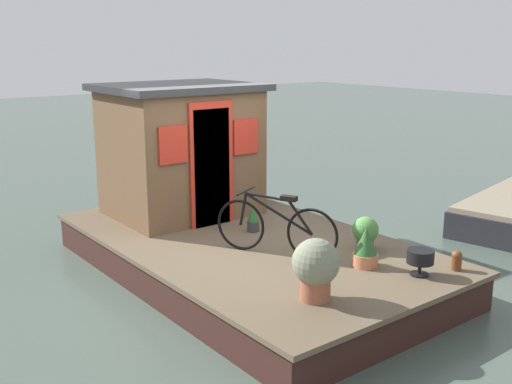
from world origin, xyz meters
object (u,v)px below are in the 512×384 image
at_px(potted_plant_basil, 316,267).
at_px(mooring_bollard, 457,260).
at_px(potted_plant_rosemary, 253,218).
at_px(potted_plant_thyme, 366,248).
at_px(bicycle, 276,227).
at_px(houseboat_cabin, 181,149).
at_px(potted_plant_succulent, 365,232).
at_px(charcoal_grill, 420,258).

distance_m(potted_plant_basil, mooring_bollard, 1.95).
xyz_separation_m(potted_plant_basil, potted_plant_rosemary, (2.26, -0.92, -0.16)).
bearing_deg(potted_plant_thyme, potted_plant_rosemary, 6.49).
bearing_deg(bicycle, houseboat_cabin, -2.34).
bearing_deg(potted_plant_succulent, houseboat_cabin, 17.74).
bearing_deg(potted_plant_succulent, potted_plant_thyme, 132.54).
xyz_separation_m(houseboat_cabin, mooring_bollard, (-4.10, -1.25, -0.88)).
height_order(potted_plant_basil, mooring_bollard, potted_plant_basil).
xyz_separation_m(houseboat_cabin, charcoal_grill, (-3.94, -0.78, -0.80)).
relative_size(potted_plant_basil, charcoal_grill, 2.12).
relative_size(potted_plant_succulent, mooring_bollard, 1.83).
height_order(potted_plant_rosemary, charcoal_grill, potted_plant_rosemary).
xyz_separation_m(charcoal_grill, mooring_bollard, (-0.16, -0.47, -0.08)).
bearing_deg(potted_plant_rosemary, bicycle, 158.24).
bearing_deg(bicycle, potted_plant_succulent, -117.79).
xyz_separation_m(potted_plant_thyme, mooring_bollard, (-0.75, -0.75, -0.10)).
height_order(bicycle, potted_plant_basil, bicycle).
bearing_deg(potted_plant_thyme, bicycle, 32.00).
bearing_deg(mooring_bollard, potted_plant_thyme, 45.27).
distance_m(bicycle, mooring_bollard, 2.19).
bearing_deg(houseboat_cabin, bicycle, 177.66).
bearing_deg(mooring_bollard, houseboat_cabin, 16.96).
bearing_deg(mooring_bollard, charcoal_grill, 70.89).
distance_m(potted_plant_thyme, potted_plant_rosemary, 1.92).
distance_m(houseboat_cabin, potted_plant_succulent, 3.19).
bearing_deg(potted_plant_succulent, potted_plant_basil, 115.54).
relative_size(potted_plant_basil, potted_plant_thyme, 1.38).
bearing_deg(houseboat_cabin, potted_plant_thyme, -171.54).
xyz_separation_m(bicycle, potted_plant_succulent, (-0.55, -1.04, -0.14)).
bearing_deg(potted_plant_rosemary, mooring_bollard, -159.95).
distance_m(bicycle, potted_plant_basil, 1.41).
distance_m(potted_plant_basil, charcoal_grill, 1.45).
height_order(bicycle, potted_plant_succulent, bicycle).
distance_m(bicycle, potted_plant_rosemary, 1.04).
bearing_deg(potted_plant_thyme, houseboat_cabin, 8.46).
bearing_deg(charcoal_grill, potted_plant_basil, 80.72).
height_order(houseboat_cabin, charcoal_grill, houseboat_cabin).
height_order(bicycle, charcoal_grill, bicycle).
bearing_deg(houseboat_cabin, mooring_bollard, -163.04).
distance_m(potted_plant_rosemary, charcoal_grill, 2.54).
relative_size(bicycle, potted_plant_thyme, 3.08).
distance_m(houseboat_cabin, charcoal_grill, 4.10).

